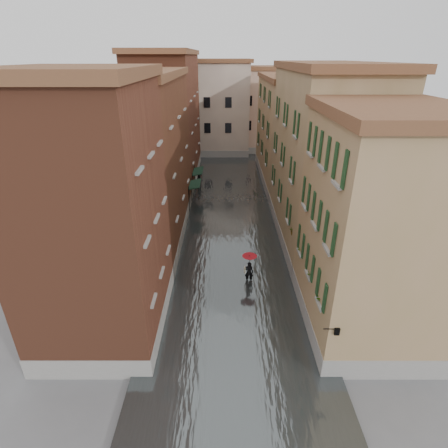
{
  "coord_description": "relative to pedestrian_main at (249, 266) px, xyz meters",
  "views": [
    {
      "loc": [
        -0.59,
        -17.74,
        13.86
      ],
      "look_at": [
        -0.6,
        4.77,
        3.0
      ],
      "focal_mm": 28.0,
      "sensor_mm": 36.0,
      "label": 1
    }
  ],
  "objects": [
    {
      "name": "building_end_cream",
      "position": [
        -4.08,
        36.1,
        5.21
      ],
      "size": [
        12.0,
        9.0,
        13.0
      ],
      "primitive_type": "cube",
      "color": "beige",
      "rests_on": "ground"
    },
    {
      "name": "building_end_pink",
      "position": [
        4.92,
        38.1,
        4.71
      ],
      "size": [
        10.0,
        9.0,
        12.0
      ],
      "primitive_type": "cube",
      "color": "tan",
      "rests_on": "ground"
    },
    {
      "name": "building_right_far",
      "position": [
        5.92,
        22.1,
        4.46
      ],
      "size": [
        6.0,
        16.0,
        11.5
      ],
      "primitive_type": "cube",
      "color": "#94794C",
      "rests_on": "ground"
    },
    {
      "name": "building_left_mid",
      "position": [
        -8.08,
        7.1,
        4.96
      ],
      "size": [
        6.0,
        14.0,
        12.5
      ],
      "primitive_type": "cube",
      "color": "#59311C",
      "rests_on": "ground"
    },
    {
      "name": "building_right_mid",
      "position": [
        5.92,
        7.1,
        5.21
      ],
      "size": [
        6.0,
        14.0,
        13.0
      ],
      "primitive_type": "cube",
      "color": "tan",
      "rests_on": "ground"
    },
    {
      "name": "awning_near",
      "position": [
        -4.56,
        12.81,
        1.17
      ],
      "size": [
        1.09,
        2.74,
        2.8
      ],
      "color": "black",
      "rests_on": "ground"
    },
    {
      "name": "building_left_far",
      "position": [
        -8.08,
        22.1,
        5.71
      ],
      "size": [
        6.0,
        16.0,
        14.0
      ],
      "primitive_type": "cube",
      "color": "brown",
      "rests_on": "ground"
    },
    {
      "name": "wall_lantern",
      "position": [
        3.26,
        -7.9,
        1.72
      ],
      "size": [
        0.71,
        0.22,
        0.35
      ],
      "color": "black",
      "rests_on": "ground"
    },
    {
      "name": "ground",
      "position": [
        -1.08,
        -1.9,
        -1.29
      ],
      "size": [
        120.0,
        120.0,
        0.0
      ],
      "primitive_type": "plane",
      "color": "#5E5E61",
      "rests_on": "ground"
    },
    {
      "name": "floodwater",
      "position": [
        -1.08,
        11.1,
        -1.19
      ],
      "size": [
        10.0,
        60.0,
        0.2
      ],
      "primitive_type": "cube",
      "color": "#404546",
      "rests_on": "ground"
    },
    {
      "name": "awning_far",
      "position": [
        -4.56,
        17.09,
        1.18
      ],
      "size": [
        1.09,
        2.9,
        2.8
      ],
      "color": "black",
      "rests_on": "ground"
    },
    {
      "name": "pedestrian_main",
      "position": [
        0.0,
        0.0,
        0.0
      ],
      "size": [
        0.99,
        0.99,
        2.06
      ],
      "color": "black",
      "rests_on": "ground"
    },
    {
      "name": "building_left_near",
      "position": [
        -8.08,
        -3.9,
        5.21
      ],
      "size": [
        6.0,
        8.0,
        13.0
      ],
      "primitive_type": "cube",
      "color": "brown",
      "rests_on": "ground"
    },
    {
      "name": "building_right_near",
      "position": [
        5.92,
        -3.9,
        4.46
      ],
      "size": [
        6.0,
        8.0,
        11.5
      ],
      "primitive_type": "cube",
      "color": "#94794C",
      "rests_on": "ground"
    },
    {
      "name": "pedestrian_far",
      "position": [
        -4.47,
        18.66,
        -0.44
      ],
      "size": [
        0.93,
        0.78,
        1.7
      ],
      "primitive_type": "imported",
      "rotation": [
        0.0,
        0.0,
        0.18
      ],
      "color": "black",
      "rests_on": "ground"
    },
    {
      "name": "window_planters",
      "position": [
        3.04,
        -2.5,
        2.22
      ],
      "size": [
        0.59,
        8.3,
        0.84
      ],
      "color": "#A04234",
      "rests_on": "ground"
    }
  ]
}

